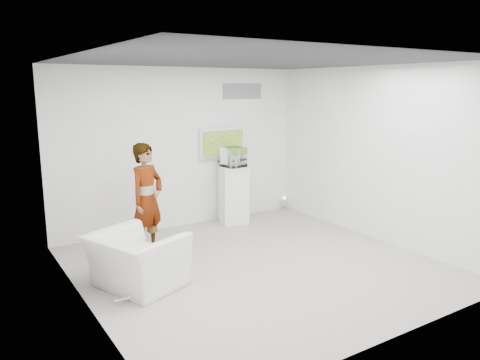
{
  "coord_description": "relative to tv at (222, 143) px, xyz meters",
  "views": [
    {
      "loc": [
        -3.79,
        -5.48,
        2.65
      ],
      "look_at": [
        0.09,
        0.6,
        1.2
      ],
      "focal_mm": 35.0,
      "sensor_mm": 36.0,
      "label": 1
    }
  ],
  "objects": [
    {
      "name": "floor_uplight",
      "position": [
        1.5,
        -0.1,
        -1.41
      ],
      "size": [
        0.19,
        0.19,
        0.27
      ],
      "primitive_type": "cylinder",
      "rotation": [
        0.0,
        0.0,
        -0.11
      ],
      "color": "silver",
      "rests_on": "room"
    },
    {
      "name": "pedestal",
      "position": [
        0.06,
        -0.33,
        -0.99
      ],
      "size": [
        0.66,
        0.66,
        1.12
      ],
      "primitive_type": "cube",
      "rotation": [
        0.0,
        0.0,
        -0.25
      ],
      "color": "white",
      "rests_on": "room"
    },
    {
      "name": "person",
      "position": [
        -2.03,
        -1.11,
        -0.65
      ],
      "size": [
        0.78,
        0.69,
        1.8
      ],
      "primitive_type": "imported",
      "rotation": [
        0.0,
        0.0,
        0.49
      ],
      "color": "silver",
      "rests_on": "room"
    },
    {
      "name": "armchair",
      "position": [
        -2.63,
        -2.21,
        -1.18
      ],
      "size": [
        1.34,
        1.42,
        0.74
      ],
      "primitive_type": "imported",
      "rotation": [
        0.0,
        0.0,
        1.94
      ],
      "color": "silver",
      "rests_on": "room"
    },
    {
      "name": "logo_decal",
      "position": [
        0.5,
        0.04,
        1.0
      ],
      "size": [
        0.9,
        0.02,
        0.3
      ],
      "primitive_type": "cube",
      "color": "slate",
      "rests_on": "room"
    },
    {
      "name": "console",
      "position": [
        0.06,
        -0.33,
        -0.32
      ],
      "size": [
        0.11,
        0.16,
        0.21
      ],
      "primitive_type": "cube",
      "rotation": [
        0.0,
        0.0,
        -0.47
      ],
      "color": "white",
      "rests_on": "pedestal"
    },
    {
      "name": "room",
      "position": [
        -0.85,
        -2.45,
        -0.05
      ],
      "size": [
        5.01,
        5.01,
        3.0
      ],
      "color": "#A49E97",
      "rests_on": "ground"
    },
    {
      "name": "wii_remote",
      "position": [
        -1.88,
        -0.86,
        0.07
      ],
      "size": [
        0.14,
        0.13,
        0.04
      ],
      "primitive_type": "cube",
      "rotation": [
        0.0,
        0.0,
        0.82
      ],
      "color": "white",
      "rests_on": "person"
    },
    {
      "name": "tv",
      "position": [
        0.0,
        0.0,
        0.0
      ],
      "size": [
        1.0,
        0.08,
        0.6
      ],
      "primitive_type": "cube",
      "color": "silver",
      "rests_on": "room"
    },
    {
      "name": "vitrine",
      "position": [
        0.06,
        -0.33,
        -0.24
      ],
      "size": [
        0.44,
        0.44,
        0.38
      ],
      "primitive_type": "cube",
      "rotation": [
        0.0,
        0.0,
        0.16
      ],
      "color": "white",
      "rests_on": "pedestal"
    }
  ]
}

